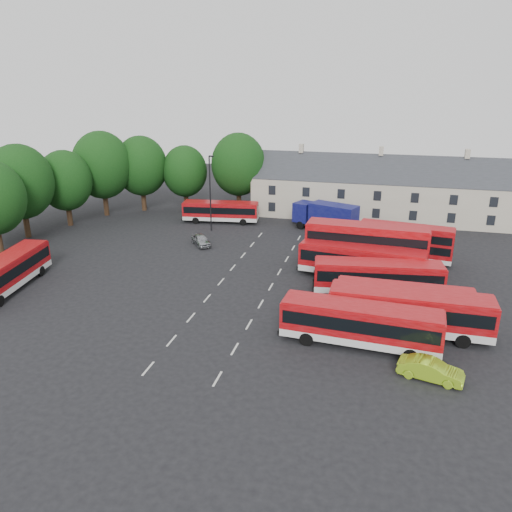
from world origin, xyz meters
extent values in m
plane|color=black|center=(0.00, 0.00, 0.00)|extent=(140.00, 140.00, 0.00)
cube|color=beige|center=(0.00, -14.00, 0.01)|extent=(0.15, 1.80, 0.01)
cube|color=beige|center=(0.00, -10.00, 0.01)|extent=(0.15, 1.80, 0.01)
cube|color=beige|center=(0.00, -6.00, 0.01)|extent=(0.15, 1.80, 0.01)
cube|color=beige|center=(0.00, -2.00, 0.01)|extent=(0.15, 1.80, 0.01)
cube|color=beige|center=(0.00, 2.00, 0.01)|extent=(0.15, 1.80, 0.01)
cube|color=beige|center=(0.00, 6.00, 0.01)|extent=(0.15, 1.80, 0.01)
cube|color=beige|center=(0.00, 10.00, 0.01)|extent=(0.15, 1.80, 0.01)
cube|color=beige|center=(0.00, 14.00, 0.01)|extent=(0.15, 1.80, 0.01)
cube|color=beige|center=(0.00, 18.00, 0.01)|extent=(0.15, 1.80, 0.01)
cube|color=beige|center=(5.00, -14.00, 0.01)|extent=(0.15, 1.80, 0.01)
cube|color=beige|center=(5.00, -10.00, 0.01)|extent=(0.15, 1.80, 0.01)
cube|color=beige|center=(5.00, -6.00, 0.01)|extent=(0.15, 1.80, 0.01)
cube|color=beige|center=(5.00, -2.00, 0.01)|extent=(0.15, 1.80, 0.01)
cube|color=beige|center=(5.00, 2.00, 0.01)|extent=(0.15, 1.80, 0.01)
cube|color=beige|center=(5.00, 6.00, 0.01)|extent=(0.15, 1.80, 0.01)
cube|color=beige|center=(5.00, 10.00, 0.01)|extent=(0.15, 1.80, 0.01)
cube|color=beige|center=(5.00, 14.00, 0.01)|extent=(0.15, 1.80, 0.01)
cube|color=beige|center=(5.00, 18.00, 0.01)|extent=(0.15, 1.80, 0.01)
cylinder|color=black|center=(-28.00, 10.00, 2.10)|extent=(0.70, 0.70, 4.20)
ellipsoid|color=#0F390F|center=(-28.00, 10.00, 6.97)|extent=(7.92, 7.92, 9.11)
cylinder|color=black|center=(-26.00, 16.00, 1.84)|extent=(0.70, 0.70, 3.67)
ellipsoid|color=#0F390F|center=(-26.00, 16.00, 6.10)|extent=(6.93, 6.93, 7.97)
cylinder|color=black|center=(-24.00, 22.00, 2.19)|extent=(0.70, 0.70, 4.38)
ellipsoid|color=#0F390F|center=(-24.00, 22.00, 7.26)|extent=(8.25, 8.25, 9.49)
cylinder|color=black|center=(-20.00, 26.00, 2.01)|extent=(0.70, 0.70, 4.02)
ellipsoid|color=#0F390F|center=(-20.00, 26.00, 6.68)|extent=(7.59, 7.59, 8.73)
cylinder|color=black|center=(-14.00, 28.00, 1.75)|extent=(0.70, 0.70, 3.50)
ellipsoid|color=#0F390F|center=(-14.00, 28.00, 5.81)|extent=(6.60, 6.60, 7.59)
cylinder|color=black|center=(-6.00, 29.00, 2.10)|extent=(0.70, 0.70, 4.20)
ellipsoid|color=#0F390F|center=(-6.00, 29.00, 6.97)|extent=(7.92, 7.92, 9.11)
cube|color=beige|center=(14.00, 30.00, 2.75)|extent=(35.00, 7.00, 5.50)
cube|color=#2D3035|center=(14.00, 30.00, 5.50)|extent=(35.70, 7.13, 7.13)
cube|color=beige|center=(3.00, 30.00, 9.46)|extent=(0.60, 0.90, 1.20)
cube|color=beige|center=(14.00, 30.00, 9.46)|extent=(0.60, 0.90, 1.20)
cube|color=beige|center=(25.00, 30.00, 9.46)|extent=(0.60, 0.90, 1.20)
cube|color=silver|center=(13.79, -7.23, 0.81)|extent=(11.71, 3.43, 0.58)
cube|color=#9E090F|center=(13.79, -7.23, 2.13)|extent=(11.71, 3.43, 2.05)
cube|color=black|center=(13.79, -7.23, 2.18)|extent=(11.26, 3.46, 1.00)
cube|color=#9E090F|center=(13.79, -7.23, 3.20)|extent=(11.47, 3.30, 0.13)
cylinder|color=black|center=(10.01, -8.15, 0.53)|extent=(1.07, 0.37, 1.05)
cylinder|color=black|center=(17.56, -6.30, 0.53)|extent=(1.07, 0.37, 1.05)
cube|color=silver|center=(17.33, -4.35, 0.86)|extent=(12.20, 2.92, 0.61)
cube|color=#9E090F|center=(17.33, -4.35, 2.24)|extent=(12.20, 2.92, 2.16)
cube|color=black|center=(17.33, -4.35, 2.29)|extent=(11.71, 2.98, 1.05)
cube|color=#9E090F|center=(17.33, -4.35, 3.37)|extent=(11.95, 2.80, 0.13)
cylinder|color=black|center=(13.42, -5.55, 0.55)|extent=(1.11, 0.32, 1.11)
cylinder|color=black|center=(21.24, -3.15, 0.55)|extent=(1.11, 0.32, 1.11)
cube|color=silver|center=(16.97, -2.27, 0.76)|extent=(10.83, 2.55, 0.54)
cube|color=#9E090F|center=(16.97, -2.27, 1.99)|extent=(10.83, 2.55, 1.92)
cube|color=black|center=(16.97, -2.27, 2.04)|extent=(10.40, 2.61, 0.93)
cube|color=#9E090F|center=(16.97, -2.27, 3.00)|extent=(10.61, 2.45, 0.12)
cylinder|color=black|center=(13.50, -3.35, 0.49)|extent=(0.99, 0.28, 0.98)
cylinder|color=black|center=(20.44, -1.19, 0.49)|extent=(0.99, 0.28, 0.98)
cube|color=silver|center=(14.82, 2.48, 0.80)|extent=(11.66, 4.08, 0.57)
cube|color=#9E090F|center=(14.82, 2.48, 2.10)|extent=(11.66, 4.08, 2.02)
cube|color=black|center=(14.82, 2.48, 2.15)|extent=(11.22, 4.08, 0.99)
cube|color=#9E090F|center=(14.82, 2.48, 3.17)|extent=(11.42, 3.95, 0.12)
cylinder|color=black|center=(11.35, 0.84, 0.52)|extent=(1.07, 0.43, 1.04)
cylinder|color=black|center=(18.29, 4.13, 0.52)|extent=(1.07, 0.43, 1.04)
cube|color=silver|center=(13.15, 6.09, 0.85)|extent=(12.35, 4.41, 0.60)
cube|color=#9E090F|center=(13.15, 6.09, 2.22)|extent=(12.35, 4.41, 2.14)
cube|color=black|center=(13.15, 6.09, 2.28)|extent=(11.88, 4.40, 1.04)
cube|color=#9E090F|center=(13.15, 6.09, 3.35)|extent=(12.10, 4.26, 0.13)
cylinder|color=black|center=(9.15, 5.40, 0.55)|extent=(1.13, 0.46, 1.10)
cylinder|color=black|center=(17.16, 6.78, 0.55)|extent=(1.13, 0.46, 1.10)
cube|color=silver|center=(13.43, 8.46, 0.85)|extent=(12.23, 3.30, 0.61)
cube|color=#9E090F|center=(13.43, 8.46, 3.00)|extent=(12.23, 3.30, 3.69)
cube|color=black|center=(13.43, 8.46, 2.29)|extent=(11.75, 3.34, 1.05)
cube|color=#9E090F|center=(13.43, 8.46, 4.90)|extent=(11.98, 3.18, 0.13)
cylinder|color=black|center=(9.50, 7.39, 0.55)|extent=(1.11, 0.36, 1.10)
cylinder|color=black|center=(17.36, 9.53, 0.55)|extent=(1.11, 0.36, 1.10)
cube|color=black|center=(13.43, 8.46, 3.72)|extent=(11.75, 3.34, 1.05)
cube|color=silver|center=(17.39, 12.68, 0.69)|extent=(10.07, 3.67, 0.49)
cube|color=#9E090F|center=(17.39, 12.68, 2.44)|extent=(10.07, 3.67, 3.00)
cube|color=black|center=(17.39, 12.68, 1.86)|extent=(9.69, 3.67, 0.85)
cube|color=#9E090F|center=(17.39, 12.68, 3.98)|extent=(9.86, 3.55, 0.11)
cylinder|color=black|center=(14.13, 12.14, 0.45)|extent=(0.92, 0.38, 0.90)
cylinder|color=black|center=(20.66, 13.21, 0.45)|extent=(0.92, 0.38, 0.90)
cube|color=black|center=(17.39, 12.68, 3.02)|extent=(9.69, 3.67, 0.85)
cube|color=silver|center=(-18.59, -4.72, 0.79)|extent=(4.25, 11.50, 0.56)
cube|color=#9E090F|center=(-18.59, -4.72, 2.07)|extent=(4.25, 11.50, 1.99)
cube|color=black|center=(-18.59, -4.72, 2.12)|extent=(4.24, 11.06, 0.97)
cube|color=#9E090F|center=(-18.59, -4.72, 3.12)|extent=(4.11, 11.26, 0.12)
cylinder|color=black|center=(-16.89, -8.09, 0.51)|extent=(0.44, 1.05, 1.02)
cylinder|color=black|center=(-20.28, -1.34, 0.51)|extent=(0.44, 1.05, 1.02)
cube|color=silver|center=(-6.68, 22.34, 0.72)|extent=(10.45, 3.65, 0.51)
cube|color=#9E090F|center=(-6.68, 22.34, 1.88)|extent=(10.45, 3.65, 1.81)
cube|color=black|center=(-6.68, 22.34, 1.93)|extent=(10.05, 3.65, 0.88)
cube|color=#9E090F|center=(-6.68, 22.34, 2.84)|extent=(10.23, 3.53, 0.11)
cylinder|color=black|center=(-9.79, 20.87, 0.47)|extent=(0.96, 0.38, 0.93)
cylinder|color=black|center=(-3.58, 23.81, 0.47)|extent=(0.96, 0.38, 0.93)
cube|color=black|center=(7.66, 21.96, 0.68)|extent=(8.64, 5.10, 0.31)
cube|color=#0E1054|center=(4.73, 23.09, 2.10)|extent=(2.90, 3.20, 2.52)
cube|color=black|center=(3.80, 23.45, 2.48)|extent=(0.90, 2.12, 1.26)
cube|color=#0E1054|center=(8.79, 21.52, 2.26)|extent=(6.53, 4.60, 2.83)
cylinder|color=black|center=(4.50, 21.91, 0.52)|extent=(1.08, 0.65, 1.05)
cylinder|color=black|center=(11.07, 21.92, 0.52)|extent=(1.08, 0.65, 1.05)
imported|color=#A1A4A9|center=(-5.84, 12.22, 0.65)|extent=(3.58, 3.96, 1.30)
imported|color=#99C91F|center=(18.60, -10.51, 0.69)|extent=(4.42, 2.37, 1.38)
cylinder|color=black|center=(-6.65, 18.26, 4.84)|extent=(0.17, 0.17, 9.67)
cube|color=black|center=(-6.36, 18.23, 9.67)|extent=(0.61, 0.32, 0.17)
camera|label=1|loc=(14.50, -40.80, 18.72)|focal=35.00mm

